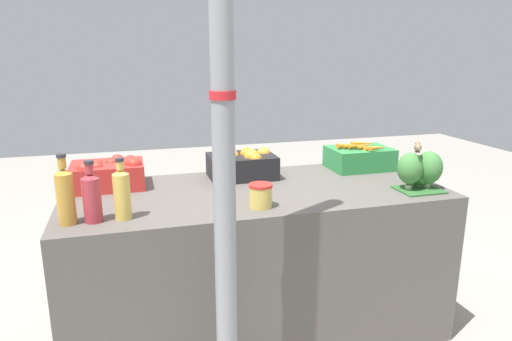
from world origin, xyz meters
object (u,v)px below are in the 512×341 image
at_px(support_pole, 223,130).
at_px(orange_crate, 242,164).
at_px(carrot_crate, 360,157).
at_px(juice_bottle_ruby, 92,196).
at_px(apple_crate, 110,173).
at_px(pickle_jar, 261,195).
at_px(broccoli_pile, 422,170).
at_px(juice_bottle_golden, 122,193).
at_px(juice_bottle_amber, 65,195).
at_px(sparrow_bird, 418,147).

relative_size(support_pole, orange_crate, 6.70).
bearing_deg(carrot_crate, juice_bottle_ruby, -161.45).
bearing_deg(apple_crate, pickle_jar, -37.62).
bearing_deg(broccoli_pile, carrot_crate, 102.62).
height_order(apple_crate, pickle_jar, apple_crate).
bearing_deg(support_pole, juice_bottle_golden, 134.69).
height_order(carrot_crate, broccoli_pile, broccoli_pile).
relative_size(carrot_crate, juice_bottle_amber, 1.23).
bearing_deg(juice_bottle_amber, orange_crate, 30.04).
height_order(orange_crate, juice_bottle_ruby, juice_bottle_ruby).
bearing_deg(orange_crate, support_pole, -108.07).
bearing_deg(juice_bottle_golden, support_pole, -45.31).
relative_size(support_pole, sparrow_bird, 20.10).
bearing_deg(juice_bottle_golden, pickle_jar, -1.24).
relative_size(juice_bottle_ruby, pickle_jar, 2.39).
distance_m(support_pole, sparrow_bird, 1.16).
relative_size(apple_crate, sparrow_bird, 3.00).
relative_size(apple_crate, carrot_crate, 1.00).
bearing_deg(pickle_jar, carrot_crate, 33.63).
relative_size(juice_bottle_amber, juice_bottle_golden, 1.11).
relative_size(carrot_crate, sparrow_bird, 3.00).
xyz_separation_m(support_pole, apple_crate, (-0.43, 0.87, -0.35)).
bearing_deg(pickle_jar, orange_crate, 85.27).
height_order(juice_bottle_ruby, juice_bottle_golden, juice_bottle_golden).
distance_m(orange_crate, juice_bottle_ruby, 0.92).
bearing_deg(support_pole, broccoli_pile, 19.92).
height_order(orange_crate, pickle_jar, orange_crate).
bearing_deg(orange_crate, juice_bottle_golden, -142.20).
height_order(apple_crate, juice_bottle_amber, juice_bottle_amber).
xyz_separation_m(carrot_crate, pickle_jar, (-0.78, -0.52, -0.01)).
xyz_separation_m(apple_crate, carrot_crate, (1.45, 0.00, -0.01)).
xyz_separation_m(juice_bottle_golden, pickle_jar, (0.60, -0.01, -0.06)).
bearing_deg(sparrow_bird, support_pole, 141.53).
distance_m(juice_bottle_golden, pickle_jar, 0.61).
bearing_deg(pickle_jar, juice_bottle_ruby, 178.96).
relative_size(apple_crate, broccoli_pile, 1.48).
relative_size(orange_crate, pickle_jar, 3.33).
bearing_deg(broccoli_pile, juice_bottle_amber, -178.68).
xyz_separation_m(carrot_crate, juice_bottle_ruby, (-1.50, -0.50, 0.04)).
relative_size(juice_bottle_ruby, sparrow_bird, 2.16).
relative_size(carrot_crate, pickle_jar, 3.33).
distance_m(juice_bottle_ruby, juice_bottle_golden, 0.12).
relative_size(broccoli_pile, juice_bottle_golden, 0.93).
xyz_separation_m(apple_crate, broccoli_pile, (1.55, -0.46, 0.02)).
relative_size(orange_crate, juice_bottle_ruby, 1.39).
distance_m(apple_crate, pickle_jar, 0.84).
xyz_separation_m(juice_bottle_amber, pickle_jar, (0.83, -0.01, -0.07)).
bearing_deg(juice_bottle_golden, carrot_crate, 20.04).
relative_size(support_pole, carrot_crate, 6.70).
distance_m(carrot_crate, sparrow_bird, 0.50).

